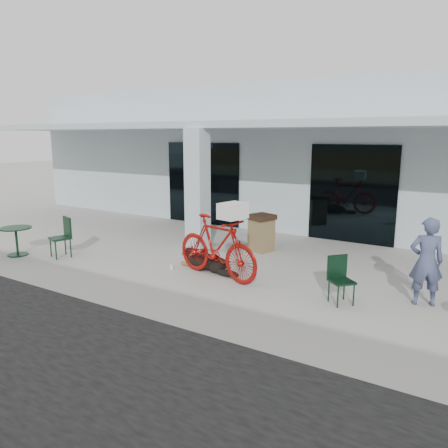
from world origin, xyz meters
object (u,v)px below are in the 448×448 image
Objects in this scene: cafe_chair_far_a at (342,281)px; trash_receptacle at (261,233)px; bicycle at (217,247)px; person at (426,262)px; cafe_chair_near at (60,238)px; cafe_table_near at (17,241)px; dog at (207,261)px.

trash_receptacle is at bearing 90.75° from cafe_chair_far_a.
person is (3.92, 0.67, 0.13)m from bicycle.
cafe_chair_near reaches higher than trash_receptacle.
cafe_table_near is 0.48× the size of person.
cafe_table_near is 9.27m from person.
cafe_chair_near is at bearing -12.34° from person.
person is 4.46m from trash_receptacle.
bicycle is 2.41m from trash_receptacle.
cafe_table_near is at bearing -10.62° from person.
dog is 4.43m from person.
cafe_chair_near is at bearing 111.41° from bicycle.
person is (8.01, 1.40, 0.30)m from cafe_chair_near.
bicycle reaches higher than cafe_chair_near.
cafe_table_near is 0.88× the size of cafe_chair_far_a.
cafe_chair_near is 1.15× the size of cafe_chair_far_a.
cafe_table_near is 6.13m from trash_receptacle.
cafe_table_near is at bearing 114.36° from bicycle.
dog is (-0.46, 0.30, -0.45)m from bicycle.
dog is 0.81× the size of person.
dog is 1.30× the size of cafe_chair_near.
cafe_chair_far_a is (2.68, -0.07, -0.23)m from bicycle.
dog is at bearing -17.44° from person.
bicycle is at bearing 130.02° from cafe_chair_far_a.
cafe_chair_far_a is at bearing -40.79° from trash_receptacle.
cafe_chair_far_a is (7.83, 1.13, 0.07)m from cafe_table_near.
person is at bearing 28.09° from cafe_chair_near.
cafe_chair_far_a is at bearing 23.74° from cafe_chair_near.
cafe_chair_far_a is at bearing 8.21° from cafe_table_near.
bicycle is at bearing -24.94° from dog.
trash_receptacle is at bearing 56.89° from cafe_chair_near.
trash_receptacle reaches higher than cafe_table_near.
person is (4.37, 0.37, 0.58)m from dog.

